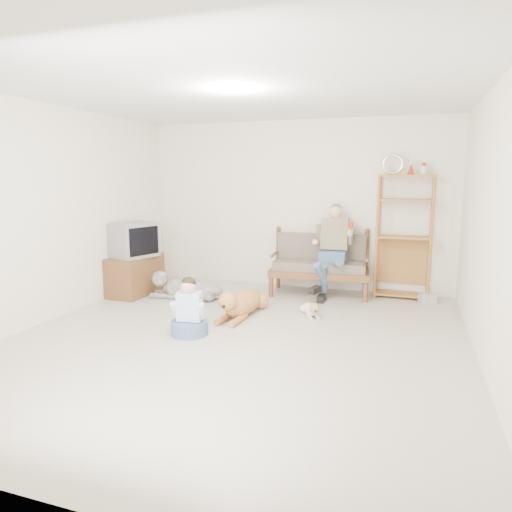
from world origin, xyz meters
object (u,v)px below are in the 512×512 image
(etagere, at_px, (403,236))
(golden_retriever, at_px, (241,303))
(tv_stand, at_px, (135,275))
(loveseat, at_px, (320,263))

(etagere, relative_size, golden_retriever, 1.58)
(etagere, bearing_deg, golden_retriever, -140.08)
(tv_stand, height_order, golden_retriever, tv_stand)
(tv_stand, relative_size, golden_retriever, 0.67)
(golden_retriever, bearing_deg, loveseat, 67.02)
(etagere, bearing_deg, tv_stand, -164.19)
(loveseat, distance_m, tv_stand, 2.89)
(tv_stand, bearing_deg, golden_retriever, -13.25)
(tv_stand, bearing_deg, loveseat, 21.04)
(loveseat, bearing_deg, golden_retriever, -122.76)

